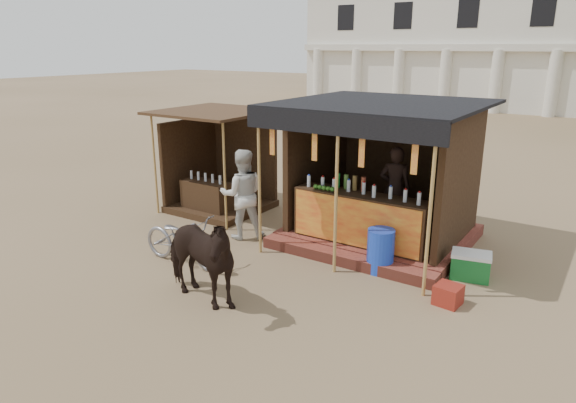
% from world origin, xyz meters
% --- Properties ---
extents(ground, '(120.00, 120.00, 0.00)m').
position_xyz_m(ground, '(0.00, 0.00, 0.00)').
color(ground, '#846B4C').
rests_on(ground, ground).
extents(main_stall, '(3.60, 3.61, 2.78)m').
position_xyz_m(main_stall, '(1.01, 3.36, 1.03)').
color(main_stall, brown).
rests_on(main_stall, ground).
extents(secondary_stall, '(2.40, 2.40, 2.38)m').
position_xyz_m(secondary_stall, '(-3.17, 3.24, 0.85)').
color(secondary_stall, '#392614').
rests_on(secondary_stall, ground).
extents(cow, '(1.82, 1.01, 1.46)m').
position_xyz_m(cow, '(-0.20, -0.57, 0.73)').
color(cow, black).
rests_on(cow, ground).
extents(motorbike, '(1.79, 0.65, 0.94)m').
position_xyz_m(motorbike, '(-1.41, 0.34, 0.47)').
color(motorbike, gray).
rests_on(motorbike, ground).
extents(bystander, '(1.13, 1.11, 1.83)m').
position_xyz_m(bystander, '(-1.37, 2.00, 0.92)').
color(bystander, silver).
rests_on(bystander, ground).
extents(blue_barrel, '(0.58, 0.58, 0.77)m').
position_xyz_m(blue_barrel, '(1.65, 2.00, 0.39)').
color(blue_barrel, blue).
rests_on(blue_barrel, ground).
extents(red_crate, '(0.41, 0.40, 0.31)m').
position_xyz_m(red_crate, '(3.00, 1.48, 0.15)').
color(red_crate, maroon).
rests_on(red_crate, ground).
extents(cooler, '(0.72, 0.57, 0.46)m').
position_xyz_m(cooler, '(3.03, 2.60, 0.23)').
color(cooler, '#186D2B').
rests_on(cooler, ground).
extents(background_building, '(26.00, 7.45, 8.18)m').
position_xyz_m(background_building, '(-2.00, 29.94, 3.98)').
color(background_building, silver).
rests_on(background_building, ground).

